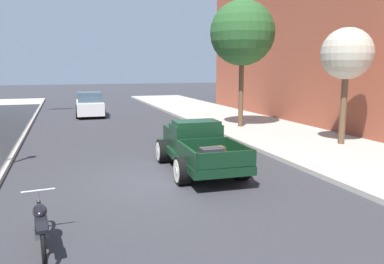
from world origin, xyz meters
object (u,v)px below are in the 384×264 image
at_px(hotrod_truck_dark_green, 197,146).
at_px(car_background_white, 90,105).
at_px(motorcycle_parked, 41,224).
at_px(street_tree_second, 242,33).
at_px(street_tree_nearest, 347,55).

distance_m(hotrod_truck_dark_green, car_background_white, 15.61).
xyz_separation_m(motorcycle_parked, street_tree_second, (9.53, 11.39, 4.61)).
relative_size(motorcycle_parked, street_tree_nearest, 0.45).
distance_m(motorcycle_parked, car_background_white, 19.94).
height_order(motorcycle_parked, street_tree_nearest, street_tree_nearest).
bearing_deg(street_tree_second, street_tree_nearest, -71.65).
bearing_deg(street_tree_second, car_background_white, 131.06).
bearing_deg(car_background_white, street_tree_nearest, -56.85).
bearing_deg(street_tree_second, motorcycle_parked, -129.93).
xyz_separation_m(hotrod_truck_dark_green, street_tree_second, (4.96, 7.00, 4.30)).
xyz_separation_m(car_background_white, street_tree_second, (7.34, -8.43, 4.29)).
xyz_separation_m(car_background_white, street_tree_nearest, (9.24, -14.14, 3.03)).
xyz_separation_m(hotrod_truck_dark_green, car_background_white, (-2.38, 15.43, 0.01)).
bearing_deg(motorcycle_parked, hotrod_truck_dark_green, 43.82).
height_order(motorcycle_parked, car_background_white, car_background_white).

